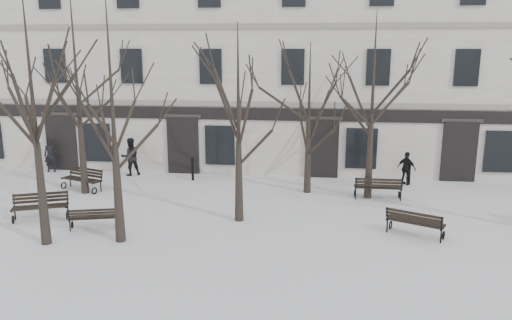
% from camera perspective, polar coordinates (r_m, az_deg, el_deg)
% --- Properties ---
extents(ground, '(100.00, 100.00, 0.00)m').
position_cam_1_polar(ground, '(17.77, -3.73, -8.13)').
color(ground, silver).
rests_on(ground, ground).
extents(building, '(40.40, 10.20, 11.40)m').
position_cam_1_polar(building, '(29.44, 0.71, 11.22)').
color(building, silver).
rests_on(building, ground).
extents(tree_0, '(5.65, 5.65, 8.07)m').
position_cam_1_polar(tree_0, '(16.97, -24.27, 7.31)').
color(tree_0, black).
rests_on(tree_0, ground).
extents(tree_1, '(5.46, 5.46, 7.80)m').
position_cam_1_polar(tree_1, '(16.37, -16.18, 7.16)').
color(tree_1, black).
rests_on(tree_1, ground).
extents(tree_2, '(5.02, 5.02, 7.18)m').
position_cam_1_polar(tree_2, '(17.81, -2.04, 6.82)').
color(tree_2, black).
rests_on(tree_2, ground).
extents(tree_4, '(6.23, 6.23, 8.89)m').
position_cam_1_polar(tree_4, '(22.62, -19.93, 10.09)').
color(tree_4, black).
rests_on(tree_4, ground).
extents(tree_5, '(4.58, 4.58, 6.54)m').
position_cam_1_polar(tree_5, '(21.64, 6.10, 6.77)').
color(tree_5, black).
rests_on(tree_5, ground).
extents(tree_6, '(5.44, 5.44, 7.78)m').
position_cam_1_polar(tree_6, '(21.18, 13.26, 8.47)').
color(tree_6, black).
rests_on(tree_6, ground).
extents(bench_0, '(2.07, 1.37, 0.99)m').
position_cam_1_polar(bench_0, '(20.41, -23.41, -4.80)').
color(bench_0, black).
rests_on(bench_0, ground).
extents(bench_1, '(1.75, 1.00, 0.84)m').
position_cam_1_polar(bench_1, '(18.67, -18.10, -6.23)').
color(bench_1, black).
rests_on(bench_1, ground).
extents(bench_2, '(1.99, 1.45, 0.96)m').
position_cam_1_polar(bench_2, '(17.93, 17.70, -6.76)').
color(bench_2, black).
rests_on(bench_2, ground).
extents(bench_3, '(2.09, 1.36, 1.00)m').
position_cam_1_polar(bench_3, '(23.83, -19.20, -2.00)').
color(bench_3, black).
rests_on(bench_3, ground).
extents(bench_4, '(1.98, 0.74, 0.99)m').
position_cam_1_polar(bench_4, '(21.78, 13.77, -3.01)').
color(bench_4, black).
rests_on(bench_4, ground).
extents(bollard_a, '(0.15, 0.15, 1.13)m').
position_cam_1_polar(bollard_a, '(24.33, -7.26, -0.93)').
color(bollard_a, black).
rests_on(bollard_a, ground).
extents(bollard_b, '(0.14, 0.14, 1.06)m').
position_cam_1_polar(bollard_b, '(24.64, 17.13, -1.32)').
color(bollard_b, black).
rests_on(bollard_b, ground).
extents(pedestrian_a, '(0.73, 0.58, 1.75)m').
position_cam_1_polar(pedestrian_a, '(27.99, -22.28, -1.25)').
color(pedestrian_a, black).
rests_on(pedestrian_a, ground).
extents(pedestrian_b, '(1.17, 1.10, 1.91)m').
position_cam_1_polar(pedestrian_b, '(26.02, -14.05, -1.68)').
color(pedestrian_b, black).
rests_on(pedestrian_b, ground).
extents(pedestrian_c, '(0.96, 0.87, 1.57)m').
position_cam_1_polar(pedestrian_c, '(24.53, 16.71, -2.72)').
color(pedestrian_c, black).
rests_on(pedestrian_c, ground).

